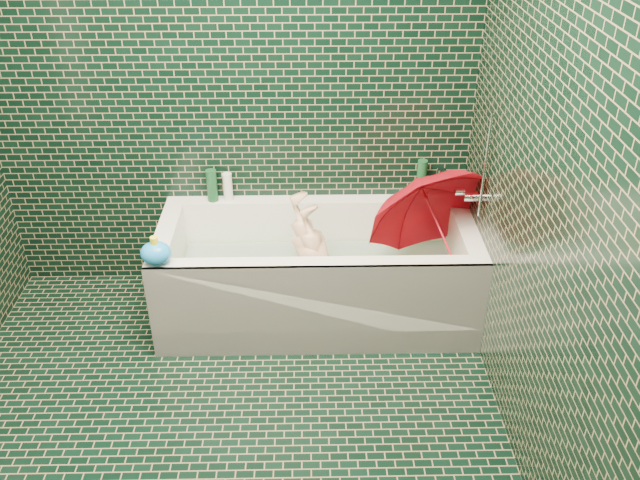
{
  "coord_description": "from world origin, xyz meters",
  "views": [
    {
      "loc": [
        0.4,
        -2.05,
        2.37
      ],
      "look_at": [
        0.46,
        0.82,
        0.6
      ],
      "focal_mm": 38.0,
      "sensor_mm": 36.0,
      "label": 1
    }
  ],
  "objects_px": {
    "bathtub": "(317,282)",
    "bath_toy": "(156,253)",
    "rubber_duck": "(422,189)",
    "umbrella": "(441,231)",
    "child": "(320,268)"
  },
  "relations": [
    {
      "from": "umbrella",
      "to": "rubber_duck",
      "type": "bearing_deg",
      "value": 79.87
    },
    {
      "from": "umbrella",
      "to": "bathtub",
      "type": "bearing_deg",
      "value": 159.33
    },
    {
      "from": "rubber_duck",
      "to": "bath_toy",
      "type": "xyz_separation_m",
      "value": [
        -1.39,
        -0.67,
        0.02
      ]
    },
    {
      "from": "bath_toy",
      "to": "child",
      "type": "bearing_deg",
      "value": 19.25
    },
    {
      "from": "bathtub",
      "to": "bath_toy",
      "type": "distance_m",
      "value": 0.93
    },
    {
      "from": "bathtub",
      "to": "child",
      "type": "relative_size",
      "value": 1.98
    },
    {
      "from": "bathtub",
      "to": "umbrella",
      "type": "xyz_separation_m",
      "value": [
        0.64,
        -0.06,
        0.36
      ]
    },
    {
      "from": "bath_toy",
      "to": "umbrella",
      "type": "bearing_deg",
      "value": 7.8
    },
    {
      "from": "bathtub",
      "to": "child",
      "type": "bearing_deg",
      "value": -2.2
    },
    {
      "from": "bathtub",
      "to": "bath_toy",
      "type": "xyz_separation_m",
      "value": [
        -0.78,
        -0.31,
        0.4
      ]
    },
    {
      "from": "bathtub",
      "to": "rubber_duck",
      "type": "relative_size",
      "value": 13.52
    },
    {
      "from": "bathtub",
      "to": "bath_toy",
      "type": "bearing_deg",
      "value": -158.37
    },
    {
      "from": "rubber_duck",
      "to": "bath_toy",
      "type": "distance_m",
      "value": 1.54
    },
    {
      "from": "rubber_duck",
      "to": "bath_toy",
      "type": "bearing_deg",
      "value": -172.1
    },
    {
      "from": "bathtub",
      "to": "umbrella",
      "type": "height_order",
      "value": "umbrella"
    }
  ]
}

